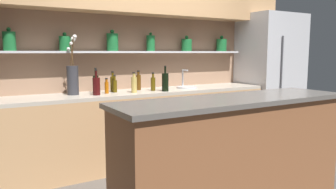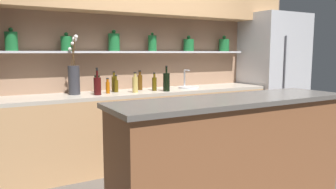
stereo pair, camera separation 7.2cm
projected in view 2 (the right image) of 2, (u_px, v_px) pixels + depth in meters
The scene contains 15 objects.
back_wall_unit at pixel (140, 41), 4.36m from camera, with size 5.20×0.44×2.60m.
back_counter_unit at pixel (143, 126), 4.19m from camera, with size 3.57×0.62×0.92m.
island_counter at pixel (232, 155), 2.85m from camera, with size 2.20×0.61×1.02m.
refrigerator at pixel (273, 78), 5.18m from camera, with size 0.91×0.73×1.99m.
flower_vase at pixel (74, 77), 3.76m from camera, with size 0.14×0.15×0.69m.
sink_fixture at pixel (188, 86), 4.47m from camera, with size 0.28×0.28×0.25m.
bottle_wine_0 at pixel (97, 86), 3.74m from camera, with size 0.08×0.08×0.29m.
bottle_spirit_1 at pixel (135, 84), 3.95m from camera, with size 0.07×0.07×0.25m.
bottle_oil_2 at pixel (116, 85), 3.99m from camera, with size 0.05×0.05×0.21m.
bottle_wine_3 at pixel (97, 83), 3.94m from camera, with size 0.07×0.07×0.30m.
bottle_oil_4 at pixel (114, 83), 4.05m from camera, with size 0.06×0.06×0.25m.
bottle_spirit_5 at pixel (140, 82), 4.23m from camera, with size 0.06×0.06×0.25m.
bottle_sauce_6 at pixel (108, 87), 3.87m from camera, with size 0.05×0.05×0.18m.
bottle_oil_7 at pixel (154, 83), 4.15m from camera, with size 0.06×0.06×0.23m.
bottle_wine_8 at pixel (166, 82), 4.09m from camera, with size 0.08×0.08×0.32m.
Camera 2 is at (-1.84, -2.50, 1.41)m, focal length 35.00 mm.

